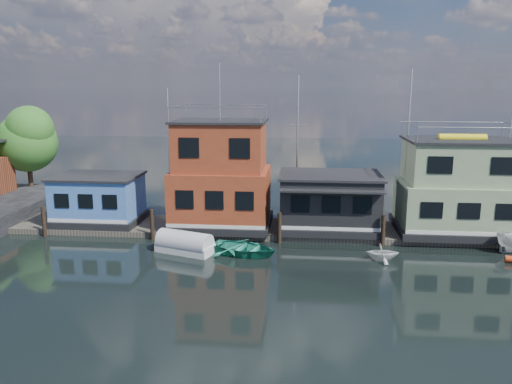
# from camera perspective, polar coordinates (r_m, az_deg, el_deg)

# --- Properties ---
(ground) EXTENTS (160.00, 160.00, 0.00)m
(ground) POSITION_cam_1_polar(r_m,az_deg,el_deg) (26.23, 10.57, -12.24)
(ground) COLOR black
(ground) RESTS_ON ground
(dock) EXTENTS (48.00, 5.00, 0.40)m
(dock) POSITION_cam_1_polar(r_m,az_deg,el_deg) (37.41, 9.05, -4.38)
(dock) COLOR #595147
(dock) RESTS_ON ground
(houseboat_blue) EXTENTS (6.40, 4.90, 3.66)m
(houseboat_blue) POSITION_cam_1_polar(r_m,az_deg,el_deg) (39.98, -17.54, -0.76)
(houseboat_blue) COLOR black
(houseboat_blue) RESTS_ON dock
(houseboat_red) EXTENTS (7.40, 5.90, 11.86)m
(houseboat_red) POSITION_cam_1_polar(r_m,az_deg,el_deg) (36.93, -4.03, 1.76)
(houseboat_red) COLOR black
(houseboat_red) RESTS_ON dock
(houseboat_dark) EXTENTS (7.40, 6.10, 4.06)m
(houseboat_dark) POSITION_cam_1_polar(r_m,az_deg,el_deg) (36.80, 8.39, -1.06)
(houseboat_dark) COLOR black
(houseboat_dark) RESTS_ON dock
(houseboat_green) EXTENTS (8.40, 5.90, 7.03)m
(houseboat_green) POSITION_cam_1_polar(r_m,az_deg,el_deg) (38.12, 22.07, 0.37)
(houseboat_green) COLOR black
(houseboat_green) RESTS_ON dock
(pilings) EXTENTS (42.28, 0.28, 2.20)m
(pilings) POSITION_cam_1_polar(r_m,az_deg,el_deg) (34.46, 8.81, -4.26)
(pilings) COLOR #2D2116
(pilings) RESTS_ON ground
(background_masts) EXTENTS (36.40, 0.16, 12.00)m
(background_masts) POSITION_cam_1_polar(r_m,az_deg,el_deg) (42.74, 15.22, 4.74)
(background_masts) COLOR silver
(background_masts) RESTS_ON ground
(dinghy_teal) EXTENTS (5.13, 4.30, 0.91)m
(dinghy_teal) POSITION_cam_1_polar(r_m,az_deg,el_deg) (32.33, -1.38, -6.41)
(dinghy_teal) COLOR #268C72
(dinghy_teal) RESTS_ON ground
(tarp_runabout) EXTENTS (4.06, 2.64, 1.54)m
(tarp_runabout) POSITION_cam_1_polar(r_m,az_deg,el_deg) (33.01, -8.15, -5.92)
(tarp_runabout) COLOR white
(tarp_runabout) RESTS_ON ground
(dinghy_white) EXTENTS (2.15, 1.87, 1.10)m
(dinghy_white) POSITION_cam_1_polar(r_m,az_deg,el_deg) (32.21, 14.20, -6.69)
(dinghy_white) COLOR silver
(dinghy_white) RESTS_ON ground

